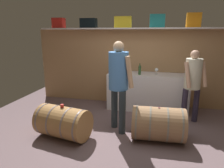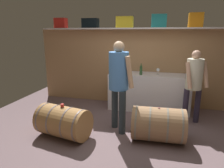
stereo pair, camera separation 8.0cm
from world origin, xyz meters
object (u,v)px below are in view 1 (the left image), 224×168
(wine_barrel_near, at_px, (63,122))
(wine_barrel_far, at_px, (158,124))
(toolcase_yellow, at_px, (123,22))
(toolcase_orange, at_px, (194,20))
(toolcase_black, at_px, (89,23))
(toolcase_red, at_px, (59,23))
(work_cabinet, at_px, (147,92))
(wine_bottle_green, at_px, (140,70))
(wine_glass, at_px, (156,70))
(winemaker_pouring, at_px, (119,78))
(visitor_tasting, at_px, (193,79))
(tasting_cup, at_px, (62,106))
(toolcase_teal, at_px, (157,21))

(wine_barrel_near, xyz_separation_m, wine_barrel_far, (1.65, 0.28, 0.01))
(toolcase_yellow, height_order, toolcase_orange, toolcase_orange)
(toolcase_black, xyz_separation_m, wine_barrel_far, (1.83, -1.71, -1.77))
(toolcase_red, distance_m, toolcase_black, 0.82)
(work_cabinet, distance_m, wine_barrel_near, 2.25)
(wine_bottle_green, distance_m, wine_barrel_far, 1.61)
(wine_glass, bearing_deg, work_cabinet, -174.35)
(wine_barrel_far, xyz_separation_m, winemaker_pouring, (-0.75, 0.21, 0.74))
(wine_bottle_green, distance_m, wine_barrel_near, 2.15)
(wine_glass, distance_m, visitor_tasting, 0.95)
(tasting_cup, distance_m, visitor_tasting, 2.60)
(toolcase_yellow, relative_size, wine_barrel_near, 0.40)
(wine_barrel_near, distance_m, tasting_cup, 0.31)
(toolcase_teal, xyz_separation_m, visitor_tasting, (0.78, -0.81, -1.17))
(wine_bottle_green, height_order, wine_glass, wine_bottle_green)
(toolcase_orange, xyz_separation_m, visitor_tasting, (-0.02, -0.81, -1.18))
(visitor_tasting, bearing_deg, winemaker_pouring, 0.67)
(wine_bottle_green, height_order, wine_barrel_near, wine_bottle_green)
(wine_glass, bearing_deg, visitor_tasting, -39.81)
(winemaker_pouring, distance_m, visitor_tasting, 1.55)
(toolcase_black, relative_size, toolcase_teal, 1.15)
(toolcase_orange, bearing_deg, toolcase_teal, -178.49)
(toolcase_orange, height_order, wine_bottle_green, toolcase_orange)
(toolcase_red, relative_size, wine_bottle_green, 1.10)
(toolcase_yellow, bearing_deg, visitor_tasting, -28.25)
(wine_barrel_near, xyz_separation_m, tasting_cup, (-0.00, -0.00, 0.31))
(toolcase_teal, bearing_deg, wine_barrel_near, -130.48)
(work_cabinet, bearing_deg, winemaker_pouring, -109.84)
(work_cabinet, bearing_deg, tasting_cup, -127.71)
(toolcase_yellow, xyz_separation_m, toolcase_orange, (1.61, 0.00, 0.02))
(work_cabinet, bearing_deg, wine_bottle_green, -147.16)
(toolcase_orange, distance_m, tasting_cup, 3.41)
(toolcase_black, relative_size, winemaker_pouring, 0.23)
(toolcase_black, relative_size, wine_bottle_green, 1.49)
(wine_barrel_near, bearing_deg, work_cabinet, 63.53)
(toolcase_yellow, height_order, visitor_tasting, toolcase_yellow)
(toolcase_orange, relative_size, wine_barrel_near, 0.31)
(tasting_cup, bearing_deg, wine_barrel_far, 9.65)
(toolcase_teal, xyz_separation_m, tasting_cup, (-1.51, -2.00, -1.50))
(wine_glass, relative_size, winemaker_pouring, 0.09)
(toolcase_yellow, xyz_separation_m, visitor_tasting, (1.59, -0.81, -1.16))
(wine_barrel_far, distance_m, winemaker_pouring, 1.07)
(toolcase_teal, distance_m, visitor_tasting, 1.63)
(toolcase_black, relative_size, toolcase_orange, 1.25)
(toolcase_orange, bearing_deg, toolcase_yellow, -178.49)
(work_cabinet, bearing_deg, wine_barrel_far, -79.24)
(toolcase_red, xyz_separation_m, work_cabinet, (2.37, -0.22, -1.64))
(wine_barrel_near, bearing_deg, wine_bottle_green, 65.70)
(toolcase_teal, relative_size, wine_bottle_green, 1.30)
(wine_barrel_far, relative_size, tasting_cup, 14.88)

